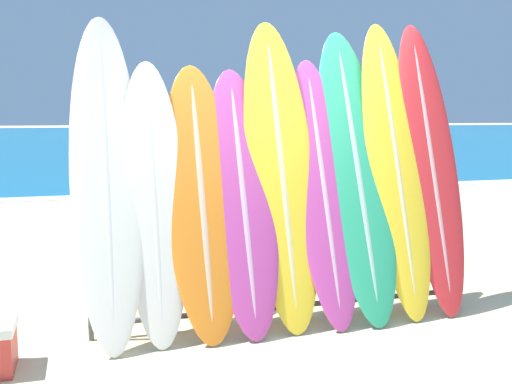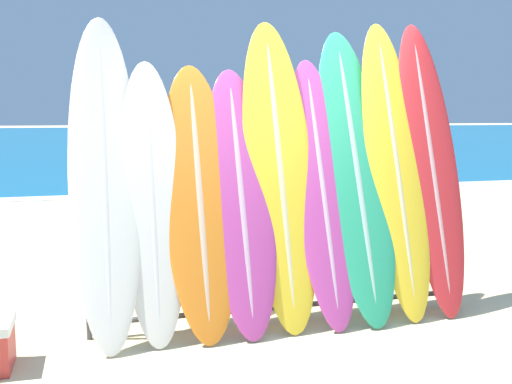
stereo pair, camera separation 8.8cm
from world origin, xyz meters
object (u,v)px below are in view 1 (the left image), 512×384
(surfboard_rack, at_px, (284,260))
(surfboard_slot_3, at_px, (242,198))
(surfboard_slot_5, at_px, (323,189))
(person_mid_beach, at_px, (325,172))
(surfboard_slot_0, at_px, (106,175))
(surfboard_slot_6, at_px, (356,171))
(surfboard_slot_1, at_px, (154,198))
(surfboard_slot_8, at_px, (431,165))
(surfboard_slot_2, at_px, (201,198))
(surfboard_slot_7, at_px, (395,166))
(person_far_left, at_px, (165,156))
(surfboard_slot_4, at_px, (281,170))
(person_near_water, at_px, (300,153))

(surfboard_rack, distance_m, surfboard_slot_3, 0.62)
(surfboard_slot_5, bearing_deg, person_mid_beach, 67.15)
(surfboard_slot_0, relative_size, surfboard_slot_6, 1.02)
(surfboard_rack, bearing_deg, surfboard_slot_1, 178.80)
(surfboard_slot_8, bearing_deg, surfboard_rack, -176.76)
(surfboard_slot_1, height_order, surfboard_slot_2, surfboard_slot_1)
(surfboard_slot_5, xyz_separation_m, surfboard_slot_8, (1.01, 0.04, 0.17))
(surfboard_slot_7, distance_m, person_far_left, 5.35)
(surfboard_slot_3, height_order, surfboard_slot_6, surfboard_slot_6)
(surfboard_slot_4, relative_size, surfboard_slot_8, 0.99)
(surfboard_slot_5, height_order, surfboard_slot_7, surfboard_slot_7)
(person_mid_beach, bearing_deg, surfboard_slot_7, 80.72)
(surfboard_slot_5, distance_m, surfboard_slot_7, 0.70)
(surfboard_slot_2, bearing_deg, surfboard_slot_8, 1.69)
(surfboard_slot_8, relative_size, person_mid_beach, 1.50)
(surfboard_slot_8, bearing_deg, surfboard_slot_1, -178.66)
(surfboard_slot_8, xyz_separation_m, person_far_left, (-1.60, 5.19, -0.25))
(surfboard_slot_0, distance_m, surfboard_slot_8, 2.71)
(person_far_left, bearing_deg, surfboard_slot_2, -168.23)
(surfboard_rack, bearing_deg, surfboard_slot_7, 4.30)
(surfboard_slot_0, distance_m, person_mid_beach, 3.96)
(surfboard_slot_8, bearing_deg, person_far_left, 107.14)
(surfboard_rack, xyz_separation_m, surfboard_slot_4, (0.00, 0.08, 0.72))
(surfboard_slot_1, distance_m, surfboard_slot_4, 1.03)
(surfboard_slot_0, height_order, surfboard_slot_7, surfboard_slot_7)
(surfboard_slot_6, relative_size, person_near_water, 1.41)
(person_near_water, bearing_deg, surfboard_rack, 112.72)
(surfboard_slot_6, bearing_deg, surfboard_slot_3, -175.95)
(surfboard_slot_4, relative_size, person_far_left, 1.36)
(surfboard_slot_0, xyz_separation_m, surfboard_slot_5, (1.70, -0.07, -0.15))
(surfboard_slot_2, height_order, surfboard_slot_6, surfboard_slot_6)
(person_near_water, height_order, person_far_left, person_far_left)
(surfboard_slot_4, xyz_separation_m, person_near_water, (2.35, 5.95, -0.29))
(person_near_water, distance_m, person_far_left, 2.71)
(surfboard_slot_0, distance_m, surfboard_slot_3, 1.04)
(surfboard_slot_3, xyz_separation_m, surfboard_slot_7, (1.35, 0.06, 0.21))
(surfboard_slot_6, bearing_deg, surfboard_slot_2, -177.18)
(surfboard_rack, height_order, surfboard_slot_0, surfboard_slot_0)
(surfboard_slot_1, bearing_deg, person_far_left, 81.67)
(surfboard_slot_2, height_order, person_mid_beach, surfboard_slot_2)
(surfboard_slot_6, distance_m, surfboard_slot_8, 0.69)
(surfboard_slot_6, xyz_separation_m, person_near_water, (1.69, 5.95, -0.27))
(surfboard_slot_4, relative_size, surfboard_slot_6, 1.02)
(surfboard_slot_5, relative_size, person_mid_beach, 1.29)
(surfboard_slot_6, xyz_separation_m, person_far_left, (-0.91, 5.18, -0.22))
(surfboard_slot_1, distance_m, surfboard_slot_7, 2.04)
(surfboard_slot_6, height_order, person_mid_beach, surfboard_slot_6)
(surfboard_rack, relative_size, surfboard_slot_1, 1.46)
(surfboard_slot_2, xyz_separation_m, person_mid_beach, (2.17, 2.79, -0.13))
(surfboard_slot_4, xyz_separation_m, surfboard_slot_5, (0.34, -0.05, -0.15))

